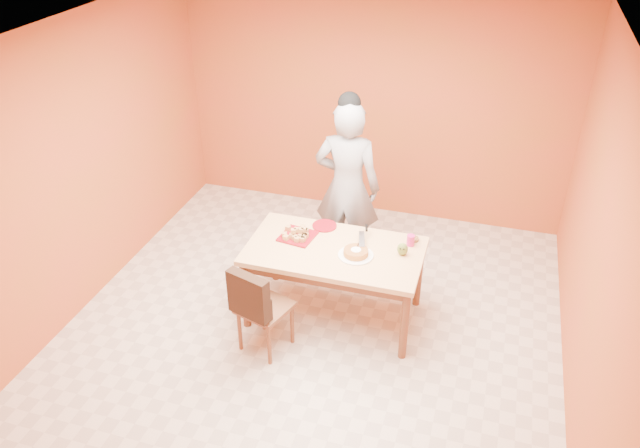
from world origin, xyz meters
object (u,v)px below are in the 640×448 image
(sponge_cake, at_px, (356,252))
(checker_tin, at_px, (414,239))
(person, at_px, (347,188))
(pastry_platter, at_px, (298,236))
(magenta_glass, at_px, (411,240))
(dining_table, at_px, (334,257))
(egg_ornament, at_px, (403,249))
(red_dinner_plate, at_px, (325,226))
(dining_chair, at_px, (264,306))

(sponge_cake, relative_size, checker_tin, 2.31)
(person, xyz_separation_m, pastry_platter, (-0.27, -0.78, -0.16))
(pastry_platter, bearing_deg, person, 70.83)
(pastry_platter, xyz_separation_m, magenta_glass, (1.03, 0.17, 0.04))
(checker_tin, bearing_deg, dining_table, -152.19)
(dining_table, relative_size, magenta_glass, 15.33)
(dining_table, xyz_separation_m, person, (-0.11, 0.88, 0.26))
(dining_table, relative_size, egg_ornament, 13.12)
(pastry_platter, distance_m, red_dinner_plate, 0.32)
(dining_table, xyz_separation_m, dining_chair, (-0.46, -0.62, -0.20))
(magenta_glass, bearing_deg, red_dinner_plate, 173.97)
(red_dinner_plate, height_order, egg_ornament, egg_ornament)
(dining_chair, relative_size, magenta_glass, 8.62)
(person, xyz_separation_m, magenta_glass, (0.76, -0.62, -0.12))
(dining_table, height_order, dining_chair, dining_chair)
(dining_table, relative_size, dining_chair, 1.78)
(checker_tin, bearing_deg, dining_chair, -139.21)
(sponge_cake, bearing_deg, dining_table, 165.95)
(pastry_platter, xyz_separation_m, checker_tin, (1.05, 0.26, 0.01))
(red_dinner_plate, bearing_deg, dining_table, -60.55)
(person, bearing_deg, dining_table, 96.52)
(dining_table, relative_size, sponge_cake, 7.19)
(dining_chair, distance_m, magenta_glass, 1.46)
(checker_tin, bearing_deg, red_dinner_plate, 180.00)
(person, xyz_separation_m, checker_tin, (0.78, -0.53, -0.15))
(pastry_platter, relative_size, checker_tin, 3.16)
(dining_table, relative_size, red_dinner_plate, 6.80)
(dining_table, bearing_deg, checker_tin, 27.81)
(magenta_glass, bearing_deg, checker_tin, 80.41)
(checker_tin, bearing_deg, egg_ornament, -102.27)
(dining_chair, relative_size, checker_tin, 9.35)
(sponge_cake, bearing_deg, person, 109.23)
(pastry_platter, distance_m, magenta_glass, 1.05)
(person, height_order, pastry_platter, person)
(dining_chair, xyz_separation_m, pastry_platter, (0.08, 0.72, 0.30))
(dining_table, bearing_deg, magenta_glass, 21.89)
(dining_table, bearing_deg, egg_ornament, 7.73)
(dining_chair, distance_m, pastry_platter, 0.78)
(dining_chair, xyz_separation_m, sponge_cake, (0.67, 0.57, 0.33))
(dining_table, xyz_separation_m, sponge_cake, (0.21, -0.05, 0.13))
(sponge_cake, xyz_separation_m, checker_tin, (0.45, 0.40, -0.02))
(dining_chair, relative_size, red_dinner_plate, 3.82)
(red_dinner_plate, relative_size, sponge_cake, 1.06)
(person, xyz_separation_m, sponge_cake, (0.32, -0.93, -0.13))
(dining_chair, xyz_separation_m, checker_tin, (1.13, 0.97, 0.31))
(red_dinner_plate, relative_size, checker_tin, 2.45)
(red_dinner_plate, relative_size, egg_ornament, 1.93)
(pastry_platter, bearing_deg, dining_table, -13.78)
(person, height_order, checker_tin, person)
(checker_tin, bearing_deg, pastry_platter, -166.32)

